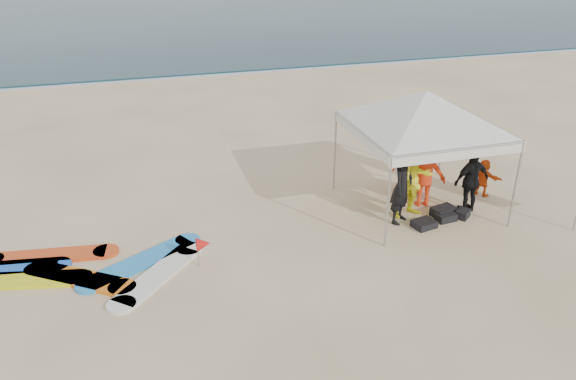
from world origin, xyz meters
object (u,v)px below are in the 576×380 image
(person_orange_a, at_px, (425,173))
(marker_pennant, at_px, (203,244))
(person_black_b, at_px, (471,181))
(person_yellow, at_px, (415,179))
(canopy_tent, at_px, (427,91))
(person_black_a, at_px, (402,186))
(person_orange_b, at_px, (412,158))
(person_seated, at_px, (483,178))
(surfboard_spread, at_px, (73,269))

(person_orange_a, relative_size, marker_pennant, 2.65)
(person_black_b, bearing_deg, person_yellow, -12.76)
(canopy_tent, distance_m, marker_pennant, 6.02)
(person_black_a, xyz_separation_m, marker_pennant, (-4.64, -0.58, -0.42))
(person_yellow, bearing_deg, person_orange_b, 57.36)
(canopy_tent, bearing_deg, person_black_b, -29.39)
(person_black_b, bearing_deg, person_orange_a, -40.96)
(person_yellow, xyz_separation_m, canopy_tent, (0.33, 0.43, 1.94))
(person_seated, height_order, canopy_tent, canopy_tent)
(person_black_a, bearing_deg, person_yellow, -17.52)
(person_black_a, relative_size, surfboard_spread, 0.35)
(marker_pennant, height_order, surfboard_spread, marker_pennant)
(person_black_b, bearing_deg, canopy_tent, -35.09)
(person_black_a, bearing_deg, marker_pennant, 146.11)
(person_black_a, distance_m, person_black_b, 1.83)
(person_yellow, distance_m, canopy_tent, 2.02)
(person_orange_b, relative_size, surfboard_spread, 0.36)
(person_black_a, height_order, surfboard_spread, person_black_a)
(person_orange_a, relative_size, canopy_tent, 0.38)
(person_orange_a, xyz_separation_m, canopy_tent, (-0.19, -0.02, 2.05))
(person_yellow, bearing_deg, person_orange_a, 32.99)
(person_yellow, relative_size, person_seated, 1.95)
(person_black_b, xyz_separation_m, person_seated, (0.84, 0.68, -0.32))
(marker_pennant, xyz_separation_m, surfboard_spread, (-2.57, 0.53, -0.46))
(person_orange_a, bearing_deg, person_black_b, 157.75)
(surfboard_spread, bearing_deg, canopy_tent, 4.77)
(person_seated, height_order, marker_pennant, person_seated)
(person_black_a, bearing_deg, person_black_b, -40.75)
(person_black_a, distance_m, surfboard_spread, 7.27)
(surfboard_spread, bearing_deg, marker_pennant, -11.65)
(person_black_b, bearing_deg, person_orange_b, -62.87)
(person_yellow, relative_size, person_black_b, 1.18)
(marker_pennant, bearing_deg, surfboard_spread, 168.35)
(person_orange_a, distance_m, marker_pennant, 5.73)
(person_black_a, bearing_deg, person_orange_b, 13.81)
(person_orange_b, bearing_deg, person_yellow, 67.20)
(person_yellow, bearing_deg, canopy_tent, 44.60)
(person_black_b, height_order, surfboard_spread, person_black_b)
(person_black_b, distance_m, person_seated, 1.12)
(canopy_tent, bearing_deg, person_black_a, -140.63)
(canopy_tent, bearing_deg, person_orange_b, 74.42)
(person_black_a, distance_m, person_seated, 2.78)
(person_orange_b, bearing_deg, canopy_tent, 76.17)
(person_yellow, distance_m, surfboard_spread, 7.69)
(person_orange_a, xyz_separation_m, person_black_b, (0.89, -0.63, -0.04))
(person_black_a, distance_m, canopy_tent, 2.20)
(person_black_b, bearing_deg, person_black_a, -5.44)
(person_yellow, xyz_separation_m, person_orange_b, (0.54, 1.18, 0.01))
(person_orange_a, bearing_deg, person_black_a, 47.07)
(person_yellow, bearing_deg, surfboard_spread, 173.66)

